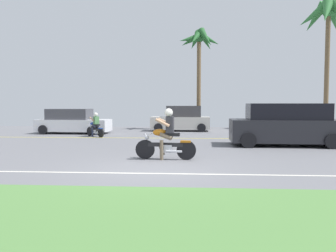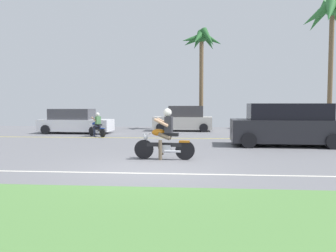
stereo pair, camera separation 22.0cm
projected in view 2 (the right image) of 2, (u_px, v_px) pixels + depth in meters
The scene contains 11 objects.
ground at pixel (161, 155), 12.42m from camera, with size 56.00×30.00×0.04m, color slate.
grass_median at pixel (114, 217), 5.36m from camera, with size 56.00×3.80×0.06m, color #548442.
lane_line_near at pixel (147, 173), 8.92m from camera, with size 50.40×0.12×0.01m, color silver.
lane_line_far at pixel (172, 138), 18.21m from camera, with size 50.40×0.12×0.01m, color yellow.
motorcyclist at pixel (165, 138), 11.17m from camera, with size 2.00×0.65×1.67m.
suv_nearby at pixel (286, 125), 14.84m from camera, with size 4.87×2.37×1.84m.
parked_car_0 at pixel (75, 122), 21.27m from camera, with size 4.46×2.03×1.52m.
parked_car_1 at pixel (184, 119), 23.12m from camera, with size 3.95×1.94×1.70m.
palm_tree_0 at pixel (201, 45), 24.13m from camera, with size 3.08×3.03×7.13m.
palm_tree_1 at pixel (332, 19), 23.74m from camera, with size 4.35×3.83×9.14m.
motorcyclist_distant at pixel (97, 126), 19.12m from camera, with size 1.27×1.12×1.35m.
Camera 2 is at (1.29, -9.27, 1.80)m, focal length 36.65 mm.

